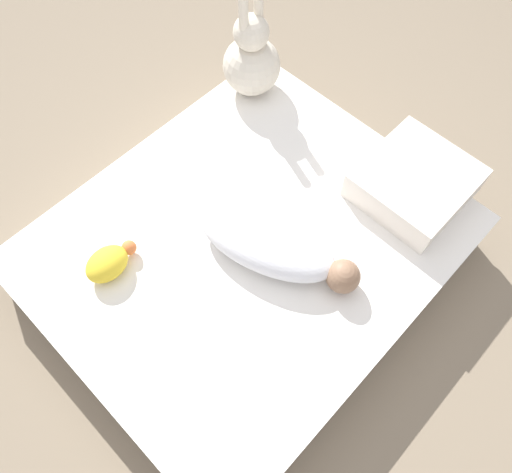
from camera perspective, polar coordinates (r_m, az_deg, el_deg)
ground_plane at (r=1.74m, az=-0.97°, el=-3.27°), size 12.00×12.00×0.00m
bed_mattress at (r=1.66m, az=-1.02°, el=-1.84°), size 1.25×1.07×0.20m
swaddled_baby at (r=1.49m, az=1.87°, el=-0.80°), size 0.33×0.53×0.12m
pillow at (r=1.69m, az=17.67°, el=5.89°), size 0.34×0.32×0.11m
bunny_plush at (r=1.86m, az=-0.51°, el=19.58°), size 0.21×0.21×0.40m
turtle_plush at (r=1.55m, az=-16.49°, el=-2.88°), size 0.17×0.10×0.08m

